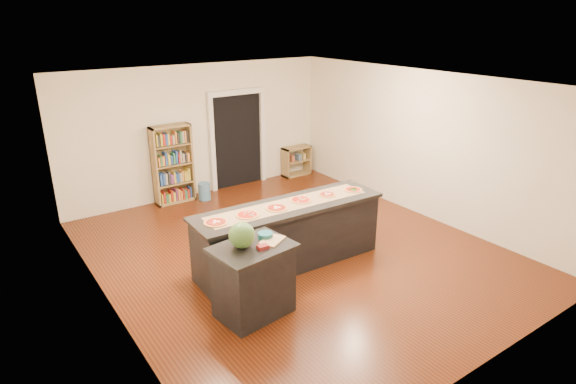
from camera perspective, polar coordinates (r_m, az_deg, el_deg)
room at (r=7.63m, az=0.86°, el=2.39°), size 6.00×7.00×2.80m
doorway at (r=10.97m, az=-6.01°, el=6.80°), size 1.40×0.09×2.21m
kitchen_island at (r=7.54m, az=0.14°, el=-5.09°), size 3.09×0.84×1.02m
side_counter at (r=6.37m, az=-4.12°, el=-10.39°), size 1.00×0.73×0.99m
bookshelf at (r=10.25m, az=-13.49°, el=3.19°), size 0.82×0.29×1.65m
low_shelf at (r=11.85m, az=1.00°, el=3.70°), size 0.72×0.31×0.72m
waste_bin at (r=10.45m, az=-9.88°, el=0.07°), size 0.25×0.25×0.37m
kraft_paper at (r=7.35m, az=0.09°, el=-1.48°), size 2.69×0.58×0.00m
watermelon at (r=6.05m, az=-5.50°, el=-5.12°), size 0.33×0.33×0.33m
cutting_board at (r=6.24m, az=-1.87°, el=-5.76°), size 0.41×0.36×0.02m
package_red at (r=6.06m, az=-3.01°, el=-6.52°), size 0.14×0.10×0.05m
package_teal at (r=6.32m, az=-2.70°, el=-5.17°), size 0.20×0.20×0.07m
pizza_a at (r=6.77m, az=-8.54°, el=-3.57°), size 0.34×0.34×0.02m
pizza_b at (r=6.97m, az=-4.85°, el=-2.72°), size 0.34×0.34×0.02m
pizza_c at (r=7.18m, az=-1.36°, el=-1.90°), size 0.34×0.34×0.02m
pizza_d at (r=7.49m, az=1.54°, el=-0.94°), size 0.34×0.34×0.02m
pizza_e at (r=7.74m, az=4.67°, el=-0.29°), size 0.30×0.30×0.02m
pizza_f at (r=8.00m, az=7.71°, el=0.28°), size 0.31×0.31×0.02m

